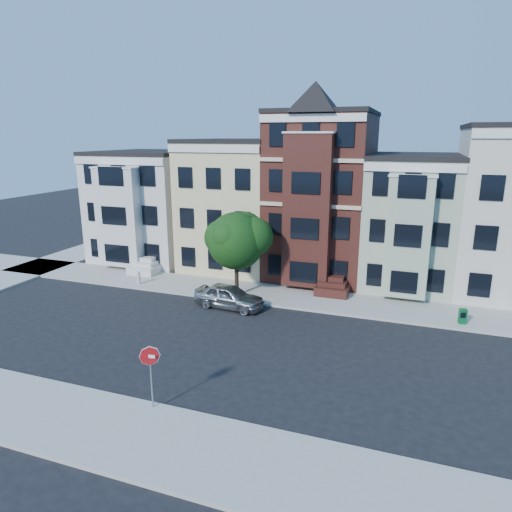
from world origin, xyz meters
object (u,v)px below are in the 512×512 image
at_px(fire_hydrant, 139,279).
at_px(stop_sign, 151,373).
at_px(street_tree, 236,245).
at_px(newspaper_box, 463,316).
at_px(parked_car, 229,296).

height_order(fire_hydrant, stop_sign, stop_sign).
xyz_separation_m(street_tree, newspaper_box, (13.94, -0.15, -3.05)).
bearing_deg(fire_hydrant, parked_car, -12.94).
relative_size(parked_car, stop_sign, 1.51).
bearing_deg(street_tree, parked_car, -82.33).
relative_size(newspaper_box, stop_sign, 0.29).
relative_size(fire_hydrant, stop_sign, 0.25).
bearing_deg(parked_car, street_tree, 13.18).
bearing_deg(stop_sign, newspaper_box, 35.22).
relative_size(parked_car, newspaper_box, 5.12).
xyz_separation_m(fire_hydrant, stop_sign, (9.32, -13.08, 1.10)).
bearing_deg(fire_hydrant, street_tree, 1.47).
height_order(street_tree, newspaper_box, street_tree).
bearing_deg(stop_sign, street_tree, 85.64).
xyz_separation_m(street_tree, parked_car, (0.27, -1.99, -2.87)).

